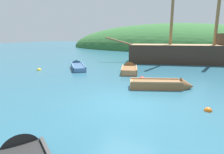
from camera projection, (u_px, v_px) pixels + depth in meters
name	position (u px, v px, depth m)	size (l,w,h in m)	color
ground_plane	(124.00, 103.00, 7.93)	(120.00, 120.00, 0.00)	#285B70
shore_hill	(169.00, 48.00, 40.45)	(45.29, 23.59, 10.19)	#2D602D
sailing_ship	(194.00, 56.00, 19.21)	(15.12, 6.77, 12.00)	#38281E
rowboat_near_dock	(77.00, 67.00, 16.27)	(3.19, 3.40, 0.92)	#335175
rowboat_portside	(129.00, 70.00, 14.68)	(2.07, 3.12, 1.07)	brown
rowboat_center	(164.00, 86.00, 10.16)	(3.41, 2.13, 0.88)	brown
buoy_yellow	(39.00, 70.00, 15.37)	(0.35, 0.35, 0.35)	yellow
buoy_orange	(208.00, 111.00, 7.14)	(0.29, 0.29, 0.29)	orange
buoy_red	(142.00, 80.00, 12.09)	(0.44, 0.44, 0.44)	red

